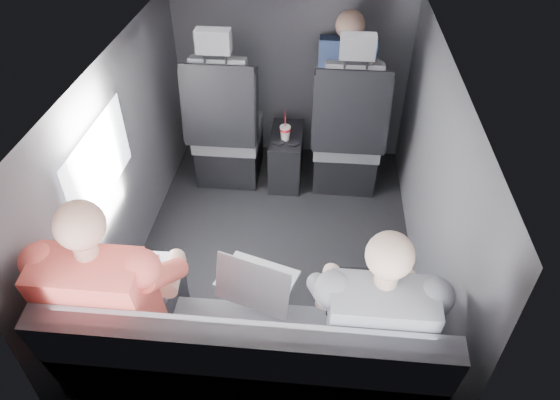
# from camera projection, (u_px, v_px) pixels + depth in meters

# --- Properties ---
(floor) EXTENTS (2.60, 2.60, 0.00)m
(floor) POSITION_uv_depth(u_px,v_px,m) (275.00, 255.00, 3.33)
(floor) COLOR black
(floor) RESTS_ON ground
(ceiling) EXTENTS (2.60, 2.60, 0.00)m
(ceiling) POSITION_uv_depth(u_px,v_px,m) (274.00, 64.00, 2.47)
(ceiling) COLOR #B2B2AD
(ceiling) RESTS_ON panel_back
(panel_left) EXTENTS (0.02, 2.60, 1.35)m
(panel_left) POSITION_uv_depth(u_px,v_px,m) (124.00, 165.00, 2.97)
(panel_left) COLOR #56565B
(panel_left) RESTS_ON floor
(panel_right) EXTENTS (0.02, 2.60, 1.35)m
(panel_right) POSITION_uv_depth(u_px,v_px,m) (432.00, 182.00, 2.83)
(panel_right) COLOR #56565B
(panel_right) RESTS_ON floor
(panel_front) EXTENTS (1.80, 0.02, 1.35)m
(panel_front) POSITION_uv_depth(u_px,v_px,m) (291.00, 76.00, 3.90)
(panel_front) COLOR #56565B
(panel_front) RESTS_ON floor
(panel_back) EXTENTS (1.80, 0.02, 1.35)m
(panel_back) POSITION_uv_depth(u_px,v_px,m) (240.00, 374.00, 1.90)
(panel_back) COLOR #56565B
(panel_back) RESTS_ON floor
(side_window) EXTENTS (0.02, 0.75, 0.42)m
(side_window) POSITION_uv_depth(u_px,v_px,m) (100.00, 163.00, 2.59)
(side_window) COLOR white
(side_window) RESTS_ON panel_left
(seatbelt) EXTENTS (0.35, 0.11, 0.59)m
(seatbelt) POSITION_uv_depth(u_px,v_px,m) (352.00, 103.00, 3.31)
(seatbelt) COLOR black
(seatbelt) RESTS_ON front_seat_right
(front_seat_left) EXTENTS (0.52, 0.58, 1.26)m
(front_seat_left) POSITION_uv_depth(u_px,v_px,m) (227.00, 134.00, 3.75)
(front_seat_left) COLOR black
(front_seat_left) RESTS_ON floor
(front_seat_right) EXTENTS (0.52, 0.58, 1.26)m
(front_seat_right) POSITION_uv_depth(u_px,v_px,m) (347.00, 140.00, 3.69)
(front_seat_right) COLOR black
(front_seat_right) RESTS_ON floor
(center_console) EXTENTS (0.24, 0.48, 0.41)m
(center_console) POSITION_uv_depth(u_px,v_px,m) (286.00, 156.00, 3.88)
(center_console) COLOR black
(center_console) RESTS_ON floor
(rear_bench) EXTENTS (1.60, 0.57, 0.92)m
(rear_bench) POSITION_uv_depth(u_px,v_px,m) (252.00, 372.00, 2.31)
(rear_bench) COLOR slate
(rear_bench) RESTS_ON floor
(soda_cup) EXTENTS (0.08, 0.08, 0.24)m
(soda_cup) POSITION_uv_depth(u_px,v_px,m) (285.00, 132.00, 3.66)
(soda_cup) COLOR white
(soda_cup) RESTS_ON center_console
(laptop_white) EXTENTS (0.32, 0.29, 0.23)m
(laptop_white) POSITION_uv_depth(u_px,v_px,m) (136.00, 270.00, 2.37)
(laptop_white) COLOR white
(laptop_white) RESTS_ON passenger_rear_left
(laptop_silver) EXTENTS (0.41, 0.41, 0.25)m
(laptop_silver) POSITION_uv_depth(u_px,v_px,m) (255.00, 281.00, 2.31)
(laptop_silver) COLOR silver
(laptop_silver) RESTS_ON rear_bench
(laptop_black) EXTENTS (0.35, 0.31, 0.24)m
(laptop_black) POSITION_uv_depth(u_px,v_px,m) (364.00, 289.00, 2.27)
(laptop_black) COLOR black
(laptop_black) RESTS_ON passenger_rear_right
(passenger_rear_left) EXTENTS (0.54, 0.65, 1.28)m
(passenger_rear_left) POSITION_uv_depth(u_px,v_px,m) (119.00, 299.00, 2.21)
(passenger_rear_left) COLOR #37363C
(passenger_rear_left) RESTS_ON rear_bench
(passenger_rear_right) EXTENTS (0.50, 0.62, 1.22)m
(passenger_rear_right) POSITION_uv_depth(u_px,v_px,m) (372.00, 321.00, 2.15)
(passenger_rear_right) COLOR navy
(passenger_rear_right) RESTS_ON rear_bench
(passenger_front_right) EXTENTS (0.41, 0.41, 0.84)m
(passenger_front_right) POSITION_uv_depth(u_px,v_px,m) (345.00, 80.00, 3.67)
(passenger_front_right) COLOR navy
(passenger_front_right) RESTS_ON front_seat_right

